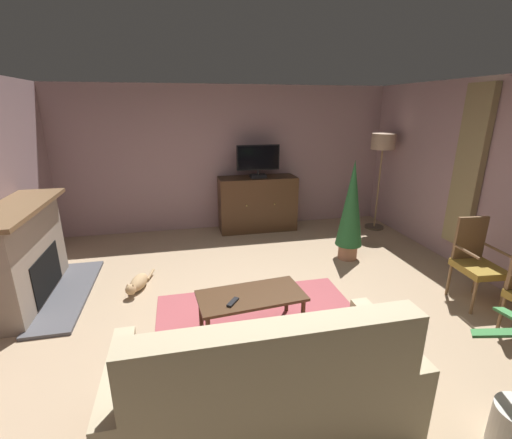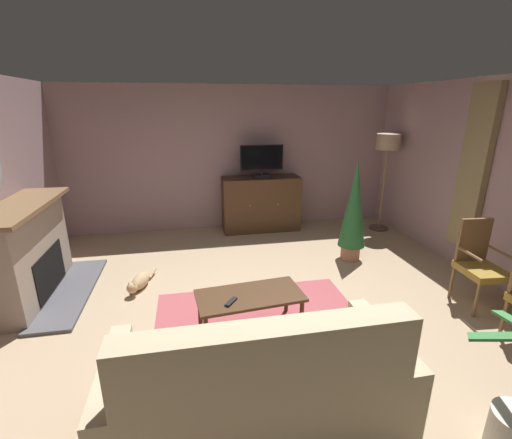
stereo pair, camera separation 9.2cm
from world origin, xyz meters
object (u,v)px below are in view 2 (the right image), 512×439
(tv_cabinet, at_px, (261,205))
(cat, at_px, (139,282))
(television, at_px, (262,160))
(potted_plant_small_fern_corner, at_px, (354,208))
(coffee_table, at_px, (250,298))
(sofa_floral, at_px, (259,390))
(tv_remote, at_px, (231,302))
(side_chair_nearest_door, at_px, (479,263))
(floor_lamp, at_px, (387,151))
(fireplace, at_px, (28,254))

(tv_cabinet, xyz_separation_m, cat, (-2.01, -1.95, -0.39))
(television, height_order, potted_plant_small_fern_corner, television)
(tv_cabinet, distance_m, coffee_table, 3.19)
(sofa_floral, bearing_deg, cat, 115.35)
(television, distance_m, potted_plant_small_fern_corner, 1.96)
(coffee_table, xyz_separation_m, tv_remote, (-0.21, -0.12, 0.06))
(side_chair_nearest_door, xyz_separation_m, floor_lamp, (0.28, 2.65, 0.96))
(fireplace, relative_size, floor_lamp, 1.00)
(television, bearing_deg, tv_cabinet, 90.00)
(tv_cabinet, height_order, potted_plant_small_fern_corner, potted_plant_small_fern_corner)
(coffee_table, distance_m, side_chair_nearest_door, 2.71)
(fireplace, distance_m, cat, 1.32)
(sofa_floral, bearing_deg, tv_cabinet, 78.05)
(sofa_floral, xyz_separation_m, side_chair_nearest_door, (2.84, 1.20, 0.18))
(cat, bearing_deg, sofa_floral, -64.65)
(fireplace, xyz_separation_m, television, (3.24, 1.85, 0.76))
(side_chair_nearest_door, xyz_separation_m, potted_plant_small_fern_corner, (-0.88, 1.45, 0.29))
(television, distance_m, coffee_table, 3.28)
(side_chair_nearest_door, height_order, potted_plant_small_fern_corner, potted_plant_small_fern_corner)
(potted_plant_small_fern_corner, height_order, floor_lamp, floor_lamp)
(fireplace, bearing_deg, floor_lamp, 15.11)
(tv_remote, xyz_separation_m, side_chair_nearest_door, (2.91, 0.15, 0.09))
(fireplace, bearing_deg, sofa_floral, -45.45)
(tv_remote, height_order, cat, tv_remote)
(tv_cabinet, bearing_deg, fireplace, -149.62)
(tv_remote, bearing_deg, potted_plant_small_fern_corner, -15.13)
(coffee_table, height_order, sofa_floral, sofa_floral)
(television, distance_m, floor_lamp, 2.26)
(tv_remote, height_order, side_chair_nearest_door, side_chair_nearest_door)
(coffee_table, relative_size, tv_remote, 6.61)
(tv_cabinet, relative_size, coffee_table, 1.27)
(tv_remote, bearing_deg, sofa_floral, -139.82)
(television, relative_size, cat, 1.14)
(fireplace, xyz_separation_m, tv_remote, (2.27, -1.32, -0.13))
(tv_cabinet, relative_size, floor_lamp, 0.80)
(coffee_table, xyz_separation_m, floor_lamp, (2.98, 2.67, 1.11))
(sofa_floral, distance_m, cat, 2.58)
(television, distance_m, side_chair_nearest_door, 3.68)
(tv_remote, bearing_deg, fireplace, 96.47)
(fireplace, xyz_separation_m, potted_plant_small_fern_corner, (4.30, 0.28, 0.25))
(fireplace, xyz_separation_m, tv_cabinet, (3.24, 1.90, -0.08))
(sofa_floral, distance_m, side_chair_nearest_door, 3.09)
(sofa_floral, distance_m, potted_plant_small_fern_corner, 3.34)
(television, bearing_deg, floor_lamp, -9.53)
(potted_plant_small_fern_corner, bearing_deg, side_chair_nearest_door, -58.90)
(tv_cabinet, bearing_deg, floor_lamp, -10.85)
(side_chair_nearest_door, distance_m, potted_plant_small_fern_corner, 1.72)
(tv_remote, xyz_separation_m, potted_plant_small_fern_corner, (2.03, 1.60, 0.38))
(sofa_floral, relative_size, potted_plant_small_fern_corner, 1.38)
(tv_cabinet, distance_m, floor_lamp, 2.47)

